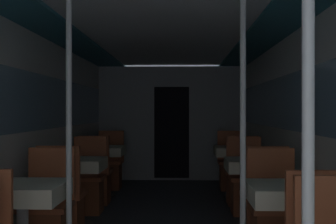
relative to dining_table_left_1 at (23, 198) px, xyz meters
name	(u,v)px	position (x,y,z in m)	size (l,w,h in m)	color
wall_left	(23,130)	(-0.38, 1.13, 0.46)	(0.05, 10.01, 2.09)	silver
wall_right	(304,130)	(2.36, 1.13, 0.46)	(0.05, 10.01, 2.09)	silver
ceiling_panel	(162,23)	(0.99, 1.13, 1.50)	(2.75, 10.01, 0.07)	silver
bulkhead_far	(172,123)	(0.99, 5.19, 0.41)	(2.69, 0.09, 2.09)	gray
dining_table_left_1	(23,198)	(0.00, 0.00, 0.00)	(0.61, 0.61, 0.74)	#4C4C51
chair_left_far_1	(47,223)	(0.00, 0.61, -0.34)	(0.42, 0.42, 0.94)	brown
support_pole_left_1	(69,142)	(0.35, 0.00, 0.41)	(0.04, 0.04, 2.09)	silver
dining_table_left_2	(77,168)	(0.00, 1.77, 0.00)	(0.61, 0.61, 0.74)	#4C4C51
chair_left_near_2	(63,210)	(0.00, 1.16, -0.34)	(0.42, 0.42, 0.94)	brown
chair_left_far_2	(88,189)	(0.00, 2.38, -0.34)	(0.42, 0.42, 0.94)	brown
dining_table_left_3	(103,154)	(0.00, 3.54, 0.00)	(0.61, 0.61, 0.74)	#4C4C51
chair_left_near_3	(96,182)	(0.00, 2.93, -0.34)	(0.42, 0.42, 0.94)	brown
chair_left_far_3	(110,171)	(0.00, 4.15, -0.34)	(0.42, 0.42, 0.94)	brown
support_pole_right_0	(308,177)	(1.63, -1.77, 0.41)	(0.04, 0.04, 2.09)	silver
dining_table_right_1	(291,199)	(1.98, 0.00, 0.00)	(0.61, 0.61, 0.74)	#4C4C51
support_pole_right_1	(243,143)	(1.63, 0.00, 0.41)	(0.04, 0.04, 2.09)	silver
dining_table_right_2	(254,169)	(1.98, 1.77, 0.00)	(0.61, 0.61, 0.74)	#4C4C51
chair_right_near_2	(263,211)	(1.98, 1.16, -0.34)	(0.42, 0.42, 0.94)	brown
chair_right_far_2	(246,190)	(1.98, 2.38, -0.34)	(0.42, 0.42, 0.94)	brown
dining_table_right_3	(236,154)	(1.98, 3.54, 0.00)	(0.61, 0.61, 0.74)	#4C4C51
chair_right_near_3	(241,183)	(1.98, 2.93, -0.34)	(0.42, 0.42, 0.94)	brown
chair_right_far_3	(231,171)	(1.98, 4.15, -0.34)	(0.42, 0.42, 0.94)	brown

